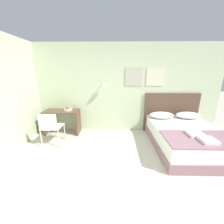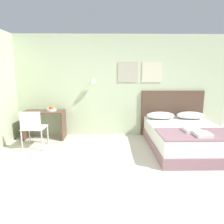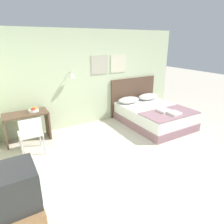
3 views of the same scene
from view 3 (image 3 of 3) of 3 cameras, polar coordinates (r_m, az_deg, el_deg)
ground_plane at (r=4.22m, az=8.90°, el=-14.46°), size 24.00×24.00×0.00m
wall_back at (r=5.78m, az=-6.75°, el=9.47°), size 5.98×0.31×2.65m
bed at (r=6.00m, az=11.85°, el=-1.08°), size 1.55×2.05×0.52m
headboard at (r=6.66m, az=6.01°, el=4.52°), size 1.67×0.06×1.22m
pillow_left at (r=6.21m, az=4.78°, el=3.43°), size 0.71×0.44×0.18m
pillow_right at (r=6.67m, az=10.24°, el=4.35°), size 0.71×0.44×0.18m
throw_blanket at (r=5.52m, az=16.16°, el=-0.30°), size 1.50×0.82×0.02m
folded_towel_near_foot at (r=5.55m, az=14.67°, el=0.42°), size 0.31×0.30×0.06m
folded_towel_mid_bed at (r=5.42m, az=17.37°, el=-0.31°), size 0.28×0.29×0.06m
desk at (r=5.24m, az=-23.22°, el=-2.68°), size 1.02×0.50×0.73m
desk_chair at (r=4.56m, az=-22.19°, el=-5.46°), size 0.47×0.47×0.87m
fruit_bowl at (r=5.18m, az=-21.49°, el=0.56°), size 0.24×0.24×0.12m
television at (r=2.56m, az=-26.19°, el=-18.75°), size 0.49×0.50×0.46m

